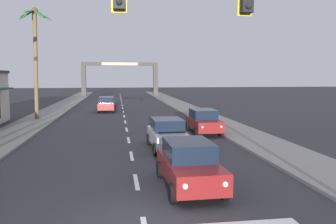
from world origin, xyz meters
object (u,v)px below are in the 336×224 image
object	(u,v)px
sedan_lead_at_stop_bar	(189,164)
sedan_oncoming_far	(107,104)
traffic_signal_mast	(254,26)
sedan_parked_nearest_kerb	(203,121)
palm_left_third	(35,44)
town_gateway_arch	(120,74)
sedan_third_in_queue	(167,134)

from	to	relation	value
sedan_lead_at_stop_bar	sedan_oncoming_far	xyz separation A→B (m)	(-3.72, 27.35, 0.00)
traffic_signal_mast	sedan_parked_nearest_kerb	world-z (taller)	traffic_signal_mast
sedan_lead_at_stop_bar	sedan_oncoming_far	size ratio (longest dim) A/B	1.00
sedan_oncoming_far	palm_left_third	xyz separation A→B (m)	(-5.99, -6.68, 6.00)
sedan_lead_at_stop_bar	palm_left_third	distance (m)	23.62
sedan_lead_at_stop_bar	sedan_oncoming_far	distance (m)	27.60
sedan_oncoming_far	town_gateway_arch	bearing A→B (deg)	86.54
traffic_signal_mast	sedan_third_in_queue	bearing A→B (deg)	97.32
traffic_signal_mast	sedan_oncoming_far	distance (m)	30.62
sedan_third_in_queue	palm_left_third	size ratio (longest dim) A/B	0.44
sedan_oncoming_far	palm_left_third	size ratio (longest dim) A/B	0.44
sedan_third_in_queue	sedan_oncoming_far	distance (m)	21.17
sedan_parked_nearest_kerb	town_gateway_arch	world-z (taller)	town_gateway_arch
sedan_lead_at_stop_bar	town_gateway_arch	world-z (taller)	town_gateway_arch
sedan_oncoming_far	sedan_lead_at_stop_bar	bearing A→B (deg)	-82.25
sedan_parked_nearest_kerb	sedan_third_in_queue	bearing A→B (deg)	-123.94
sedan_parked_nearest_kerb	traffic_signal_mast	bearing A→B (deg)	-98.70
sedan_lead_at_stop_bar	palm_left_third	size ratio (longest dim) A/B	0.44
sedan_third_in_queue	town_gateway_arch	bearing A→B (deg)	92.26
traffic_signal_mast	palm_left_third	world-z (taller)	palm_left_third
sedan_oncoming_far	palm_left_third	distance (m)	10.79
sedan_lead_at_stop_bar	town_gateway_arch	bearing A→B (deg)	91.84
sedan_lead_at_stop_bar	sedan_third_in_queue	bearing A→B (deg)	88.53
sedan_oncoming_far	town_gateway_arch	distance (m)	30.98
sedan_oncoming_far	sedan_parked_nearest_kerb	bearing A→B (deg)	-65.71
sedan_lead_at_stop_bar	town_gateway_arch	size ratio (longest dim) A/B	0.29
palm_left_third	town_gateway_arch	distance (m)	38.29
traffic_signal_mast	town_gateway_arch	xyz separation A→B (m)	(-3.19, 60.58, -1.05)
sedan_parked_nearest_kerb	sedan_lead_at_stop_bar	bearing A→B (deg)	-106.85
sedan_oncoming_far	sedan_parked_nearest_kerb	world-z (taller)	same
sedan_third_in_queue	traffic_signal_mast	bearing A→B (deg)	-82.68
sedan_third_in_queue	sedan_oncoming_far	xyz separation A→B (m)	(-3.89, 20.81, 0.00)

